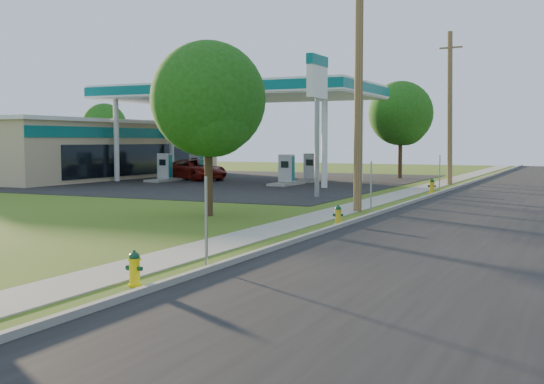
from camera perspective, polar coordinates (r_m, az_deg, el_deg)
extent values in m
plane|color=#3D5C17|center=(11.67, -17.41, -9.57)|extent=(140.00, 140.00, 0.00)
cube|color=black|center=(18.76, 15.25, -4.27)|extent=(8.00, 120.00, 0.02)
cube|color=gray|center=(19.84, 3.80, -3.47)|extent=(0.15, 120.00, 0.15)
cube|color=gray|center=(20.56, -0.75, -3.36)|extent=(1.50, 120.00, 0.03)
cube|color=black|center=(46.84, -5.03, 0.94)|extent=(26.00, 28.00, 0.02)
cylinder|color=brown|center=(26.70, 7.26, 8.88)|extent=(0.32, 0.32, 9.80)
cylinder|color=brown|center=(44.12, 14.65, 6.77)|extent=(0.49, 0.32, 9.50)
cube|color=brown|center=(44.44, 14.75, 11.60)|extent=(1.40, 0.10, 0.12)
cube|color=gray|center=(14.66, -5.52, -2.60)|extent=(0.05, 0.04, 2.00)
cube|color=gray|center=(25.47, 8.28, 0.31)|extent=(0.05, 0.04, 2.00)
cube|color=gray|center=(37.28, 13.85, 1.49)|extent=(0.05, 0.04, 2.00)
cylinder|color=silver|center=(47.15, -12.90, 4.20)|extent=(0.36, 0.36, 5.50)
cylinder|color=silver|center=(52.48, -8.41, 4.27)|extent=(0.36, 0.36, 5.50)
cylinder|color=silver|center=(39.63, 4.42, 4.30)|extent=(0.36, 0.36, 5.50)
cylinder|color=silver|center=(45.85, 7.40, 4.28)|extent=(0.36, 0.36, 5.50)
cube|color=silver|center=(45.89, -2.91, 8.31)|extent=(18.00, 9.00, 0.90)
cube|color=#036062|center=(45.89, -2.91, 8.31)|extent=(18.15, 9.15, 0.63)
cube|color=silver|center=(45.86, -2.91, 7.91)|extent=(18.18, 9.18, 0.10)
cube|color=gray|center=(46.49, -8.94, 0.98)|extent=(1.20, 3.20, 0.18)
cube|color=#9EA0A3|center=(46.45, -8.96, 2.16)|extent=(0.90, 0.50, 1.70)
cube|color=#036062|center=(46.45, -8.96, 2.16)|extent=(0.94, 0.40, 1.50)
cube|color=black|center=(46.22, -9.15, 2.46)|extent=(0.50, 0.02, 0.40)
cube|color=gray|center=(42.07, 1.22, 0.68)|extent=(1.20, 3.20, 0.18)
cube|color=#9EA0A3|center=(42.02, 1.22, 1.99)|extent=(0.90, 0.50, 1.70)
cube|color=#036062|center=(42.02, 1.22, 1.99)|extent=(0.94, 0.40, 1.50)
cube|color=black|center=(41.76, 1.07, 2.32)|extent=(0.50, 0.02, 0.40)
cube|color=gray|center=(49.84, -6.34, 1.23)|extent=(1.20, 3.20, 0.18)
cube|color=#9EA0A3|center=(49.79, -6.35, 2.33)|extent=(0.90, 0.50, 1.70)
cube|color=#036062|center=(49.79, -6.35, 2.33)|extent=(0.94, 0.40, 1.50)
cube|color=black|center=(49.56, -6.52, 2.61)|extent=(0.50, 0.02, 0.40)
cube|color=gray|center=(45.74, 3.28, 0.97)|extent=(1.20, 3.20, 0.18)
cube|color=#9EA0A3|center=(45.69, 3.29, 2.17)|extent=(0.90, 0.50, 1.70)
cube|color=#036062|center=(45.69, 3.29, 2.17)|extent=(0.94, 0.40, 1.50)
cube|color=black|center=(45.43, 3.16, 2.48)|extent=(0.50, 0.02, 0.40)
cube|color=tan|center=(53.20, -15.33, 3.35)|extent=(10.00, 22.00, 4.00)
cube|color=#036062|center=(50.07, -10.99, 4.86)|extent=(0.06, 22.00, 0.70)
cube|color=black|center=(50.08, -10.95, 2.69)|extent=(0.06, 16.06, 2.20)
cube|color=silver|center=(53.22, -15.37, 5.64)|extent=(10.40, 22.40, 0.25)
cylinder|color=gray|center=(33.13, 3.78, 3.86)|extent=(0.24, 0.24, 5.00)
cube|color=silver|center=(33.26, 3.81, 9.56)|extent=(0.30, 2.00, 2.00)
cube|color=#036062|center=(33.35, 3.82, 10.93)|extent=(0.34, 2.04, 0.50)
cylinder|color=#352615|center=(25.04, -5.33, 1.75)|extent=(0.30, 0.30, 3.29)
sphere|color=#184C0D|center=(25.06, -5.37, 7.77)|extent=(4.21, 4.21, 4.21)
sphere|color=#184C0D|center=(24.57, -4.91, 6.30)|extent=(2.89, 2.89, 2.89)
cylinder|color=#352615|center=(50.46, 10.67, 3.18)|extent=(0.30, 0.30, 3.64)
sphere|color=#184C0D|center=(50.49, 10.72, 6.49)|extent=(4.66, 4.66, 4.66)
sphere|color=#184C0D|center=(50.08, 11.06, 5.67)|extent=(3.21, 3.21, 3.21)
cylinder|color=#352615|center=(64.37, -13.81, 3.16)|extent=(0.30, 0.30, 3.17)
sphere|color=#184C0D|center=(64.38, -13.85, 5.42)|extent=(4.06, 4.06, 4.06)
sphere|color=#184C0D|center=(63.88, -13.73, 4.86)|extent=(2.79, 2.79, 2.79)
cylinder|color=yellow|center=(13.31, -11.41, -7.62)|extent=(0.26, 0.26, 0.06)
cylinder|color=yellow|center=(13.26, -11.43, -6.57)|extent=(0.20, 0.20, 0.56)
cylinder|color=yellow|center=(13.22, -11.44, -5.54)|extent=(0.26, 0.26, 0.04)
sphere|color=#103D22|center=(13.21, -11.44, -5.38)|extent=(0.21, 0.21, 0.21)
cylinder|color=#103D22|center=(13.19, -11.45, -4.91)|extent=(0.05, 0.05, 0.06)
cylinder|color=#103D22|center=(13.15, -11.81, -6.34)|extent=(0.11, 0.12, 0.10)
cylinder|color=#103D22|center=(13.33, -11.85, -6.19)|extent=(0.10, 0.09, 0.08)
cylinder|color=#103D22|center=(13.16, -11.00, -6.31)|extent=(0.10, 0.09, 0.08)
cylinder|color=gold|center=(22.39, 5.54, -2.71)|extent=(0.25, 0.25, 0.05)
cylinder|color=gold|center=(22.36, 5.55, -2.10)|extent=(0.20, 0.20, 0.54)
cylinder|color=gold|center=(22.34, 5.55, -1.51)|extent=(0.25, 0.25, 0.04)
sphere|color=#0A3922|center=(22.33, 5.55, -1.42)|extent=(0.21, 0.21, 0.21)
cylinder|color=#0A3922|center=(22.32, 5.56, -1.14)|extent=(0.04, 0.04, 0.05)
cylinder|color=#0A3922|center=(22.23, 5.55, -1.95)|extent=(0.13, 0.13, 0.10)
cylinder|color=#0A3922|center=(22.35, 5.23, -1.92)|extent=(0.11, 0.11, 0.08)
cylinder|color=#0A3922|center=(22.35, 5.87, -1.92)|extent=(0.11, 0.11, 0.08)
cylinder|color=gold|center=(36.15, 13.22, -0.12)|extent=(0.30, 0.30, 0.07)
cylinder|color=gold|center=(36.13, 13.23, 0.35)|extent=(0.24, 0.24, 0.65)
cylinder|color=gold|center=(36.11, 13.24, 0.79)|extent=(0.30, 0.30, 0.04)
sphere|color=#06360E|center=(36.10, 13.24, 0.86)|extent=(0.25, 0.25, 0.25)
cylinder|color=#06360E|center=(36.10, 13.24, 1.07)|extent=(0.05, 0.05, 0.07)
cylinder|color=#06360E|center=(35.97, 13.24, 0.47)|extent=(0.15, 0.16, 0.12)
cylinder|color=#06360E|center=(36.12, 12.99, 0.49)|extent=(0.13, 0.12, 0.10)
cylinder|color=#06360E|center=(36.12, 13.47, 0.48)|extent=(0.13, 0.12, 0.10)
imported|color=maroon|center=(47.97, -6.47, 1.87)|extent=(5.79, 4.25, 1.46)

